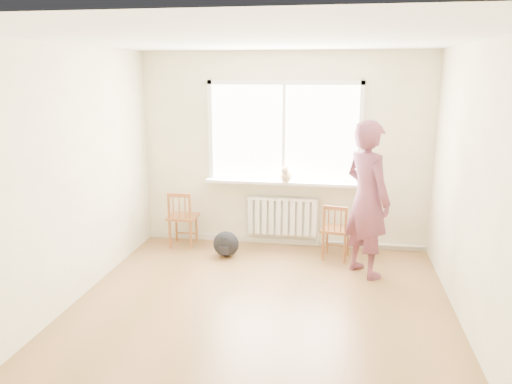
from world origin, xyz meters
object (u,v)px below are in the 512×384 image
at_px(chair_right, 336,232).
at_px(backpack, 226,244).
at_px(chair_left, 182,219).
at_px(person, 367,199).
at_px(cat, 286,175).

relative_size(chair_right, backpack, 2.17).
bearing_deg(chair_right, chair_left, 5.20).
bearing_deg(chair_right, backpack, 14.60).
bearing_deg(backpack, chair_left, 157.52).
height_order(chair_right, person, person).
xyz_separation_m(chair_left, cat, (1.45, 0.16, 0.65)).
bearing_deg(person, cat, 16.25).
height_order(chair_left, person, person).
distance_m(cat, backpack, 1.24).
bearing_deg(cat, person, -30.96).
bearing_deg(person, backpack, 42.23).
relative_size(chair_left, backpack, 2.31).
bearing_deg(person, chair_right, 1.61).
distance_m(chair_left, person, 2.62).
distance_m(chair_right, cat, 1.02).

